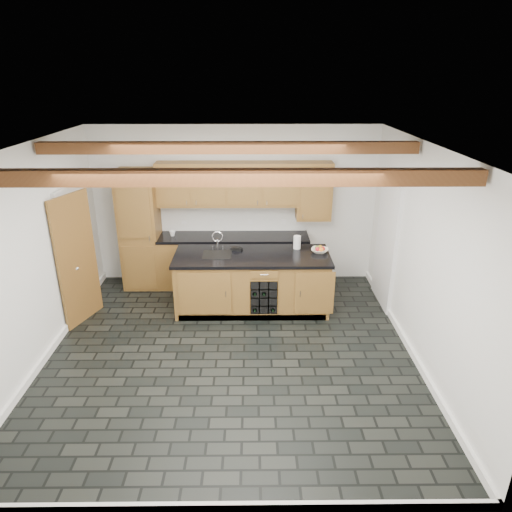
% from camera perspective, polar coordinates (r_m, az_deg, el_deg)
% --- Properties ---
extents(ground, '(5.00, 5.00, 0.00)m').
position_cam_1_polar(ground, '(6.47, -3.17, -11.86)').
color(ground, black).
rests_on(ground, ground).
extents(room_shell, '(5.01, 5.00, 5.00)m').
position_cam_1_polar(room_shell, '(6.27, -4.04, 2.59)').
color(room_shell, white).
rests_on(room_shell, ground).
extents(back_cabinetry, '(3.65, 0.62, 2.20)m').
position_cam_1_polar(back_cabinetry, '(8.07, -5.32, 2.93)').
color(back_cabinetry, olive).
rests_on(back_cabinetry, ground).
extents(island, '(2.48, 0.96, 0.93)m').
position_cam_1_polar(island, '(7.36, -0.44, -3.26)').
color(island, olive).
rests_on(island, ground).
extents(faucet, '(0.45, 0.40, 0.34)m').
position_cam_1_polar(faucet, '(7.22, -4.87, 0.49)').
color(faucet, black).
rests_on(faucet, island).
extents(kitchen_scale, '(0.20, 0.16, 0.05)m').
position_cam_1_polar(kitchen_scale, '(7.38, -2.45, 0.95)').
color(kitchen_scale, black).
rests_on(kitchen_scale, island).
extents(fruit_bowl, '(0.33, 0.33, 0.07)m').
position_cam_1_polar(fruit_bowl, '(7.33, 7.97, 0.68)').
color(fruit_bowl, white).
rests_on(fruit_bowl, island).
extents(fruit_cluster, '(0.16, 0.17, 0.07)m').
position_cam_1_polar(fruit_cluster, '(7.32, 7.98, 0.94)').
color(fruit_cluster, '#B21917').
rests_on(fruit_cluster, fruit_bowl).
extents(paper_towel, '(0.12, 0.12, 0.21)m').
position_cam_1_polar(paper_towel, '(7.44, 5.16, 1.72)').
color(paper_towel, white).
rests_on(paper_towel, island).
extents(mug, '(0.11, 0.11, 0.10)m').
position_cam_1_polar(mug, '(8.14, -10.40, 2.81)').
color(mug, white).
rests_on(mug, back_cabinetry).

